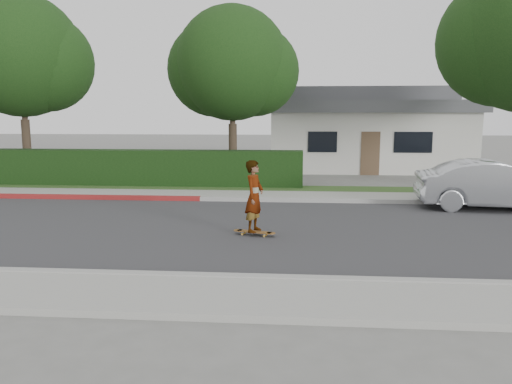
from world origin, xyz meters
TOP-DOWN VIEW (x-y plane):
  - ground at (0.00, 0.00)m, footprint 120.00×120.00m
  - road at (0.00, 0.00)m, footprint 60.00×8.00m
  - curb_near at (0.00, -4.10)m, footprint 60.00×0.20m
  - sidewalk_near at (0.00, -5.00)m, footprint 60.00×1.60m
  - curb_far at (0.00, 4.10)m, footprint 60.00×0.20m
  - curb_red_section at (-5.00, 4.10)m, footprint 12.00×0.21m
  - sidewalk_far at (0.00, 5.00)m, footprint 60.00×1.60m
  - planting_strip at (0.00, 6.60)m, footprint 60.00×1.60m
  - hedge at (-3.00, 7.20)m, footprint 15.00×1.00m
  - tree_left at (-7.51, 8.69)m, footprint 5.99×5.21m
  - tree_center at (1.49, 9.19)m, footprint 5.66×4.84m
  - house at (8.00, 16.00)m, footprint 10.60×8.60m
  - skateboard at (3.24, -0.66)m, footprint 1.08×0.49m
  - skateboarder at (3.24, -0.66)m, footprint 0.58×0.73m
  - car_silver at (10.35, 3.32)m, footprint 4.75×2.01m

SIDE VIEW (x-z plane):
  - ground at x=0.00m, z-range 0.00..0.00m
  - road at x=0.00m, z-range 0.00..0.01m
  - planting_strip at x=0.00m, z-range 0.00..0.10m
  - sidewalk_near at x=0.00m, z-range 0.00..0.12m
  - sidewalk_far at x=0.00m, z-range 0.00..0.12m
  - curb_near at x=0.00m, z-range 0.00..0.15m
  - curb_far at x=0.00m, z-range 0.00..0.15m
  - curb_red_section at x=-5.00m, z-range 0.00..0.15m
  - skateboard at x=3.24m, z-range 0.04..0.14m
  - hedge at x=-3.00m, z-range 0.00..1.50m
  - car_silver at x=10.35m, z-range 0.00..1.52m
  - skateboarder at x=3.24m, z-range 0.11..1.84m
  - house at x=8.00m, z-range -0.05..4.25m
  - tree_center at x=1.49m, z-range 1.18..8.62m
  - tree_left at x=-7.51m, z-range 1.26..9.26m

